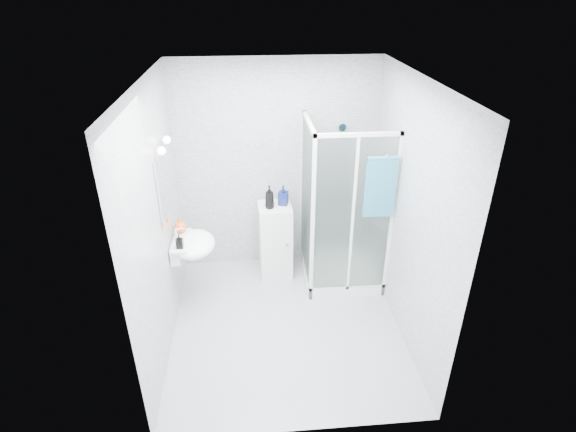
{
  "coord_description": "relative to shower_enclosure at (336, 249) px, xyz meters",
  "views": [
    {
      "loc": [
        -0.31,
        -3.74,
        3.33
      ],
      "look_at": [
        0.05,
        0.35,
        1.15
      ],
      "focal_mm": 28.0,
      "sensor_mm": 36.0,
      "label": 1
    }
  ],
  "objects": [
    {
      "name": "shampoo_bottle_b",
      "position": [
        -0.61,
        0.28,
        0.61
      ],
      "size": [
        0.14,
        0.14,
        0.24
      ],
      "primitive_type": "imported",
      "rotation": [
        0.0,
        0.0,
        -0.33
      ],
      "color": "navy",
      "rests_on": "storage_cabinet"
    },
    {
      "name": "wall_hooks",
      "position": [
        -0.92,
        0.49,
        1.17
      ],
      "size": [
        0.23,
        0.06,
        0.03
      ],
      "color": "silver",
      "rests_on": "room"
    },
    {
      "name": "room",
      "position": [
        -0.67,
        -0.77,
        0.85
      ],
      "size": [
        2.4,
        2.6,
        2.6
      ],
      "color": "silver",
      "rests_on": "ground"
    },
    {
      "name": "shower_enclosure",
      "position": [
        0.0,
        0.0,
        0.0
      ],
      "size": [
        0.9,
        0.95,
        2.0
      ],
      "color": "white",
      "rests_on": "ground"
    },
    {
      "name": "soap_dispenser_orange",
      "position": [
        -1.78,
        -0.15,
        0.5
      ],
      "size": [
        0.15,
        0.15,
        0.18
      ],
      "primitive_type": "imported",
      "rotation": [
        0.0,
        0.0,
        -0.06
      ],
      "color": "#E6531B",
      "rests_on": "wall_basin"
    },
    {
      "name": "vanity_lights",
      "position": [
        -1.8,
        -0.32,
        1.47
      ],
      "size": [
        0.1,
        0.4,
        0.08
      ],
      "color": "silver",
      "rests_on": "room"
    },
    {
      "name": "mirror",
      "position": [
        -1.85,
        -0.32,
        1.05
      ],
      "size": [
        0.02,
        0.6,
        0.7
      ],
      "primitive_type": "cube",
      "color": "white",
      "rests_on": "room"
    },
    {
      "name": "shampoo_bottle_a",
      "position": [
        -0.78,
        0.19,
        0.64
      ],
      "size": [
        0.11,
        0.11,
        0.28
      ],
      "primitive_type": "imported",
      "rotation": [
        0.0,
        0.0,
        0.03
      ],
      "color": "black",
      "rests_on": "storage_cabinet"
    },
    {
      "name": "soap_dispenser_black",
      "position": [
        -1.75,
        -0.48,
        0.49
      ],
      "size": [
        0.07,
        0.07,
        0.15
      ],
      "primitive_type": "imported",
      "rotation": [
        0.0,
        0.0,
        -0.03
      ],
      "color": "black",
      "rests_on": "wall_basin"
    },
    {
      "name": "storage_cabinet",
      "position": [
        -0.72,
        0.24,
        0.02
      ],
      "size": [
        0.41,
        0.42,
        0.94
      ],
      "rotation": [
        0.0,
        0.0,
        0.05
      ],
      "color": "white",
      "rests_on": "ground"
    },
    {
      "name": "hand_towel",
      "position": [
        0.33,
        -0.4,
        1.0
      ],
      "size": [
        0.32,
        0.05,
        0.67
      ],
      "color": "teal",
      "rests_on": "shower_enclosure"
    },
    {
      "name": "wall_basin",
      "position": [
        -1.66,
        -0.32,
        0.35
      ],
      "size": [
        0.46,
        0.56,
        0.35
      ],
      "color": "white",
      "rests_on": "ground"
    }
  ]
}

